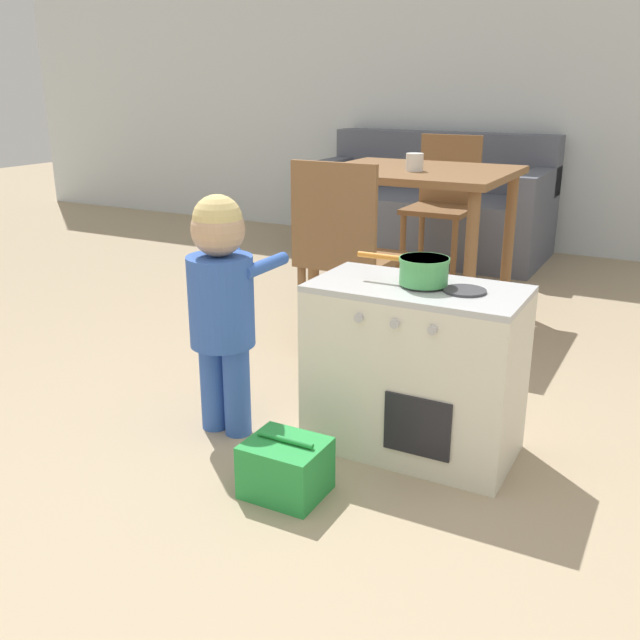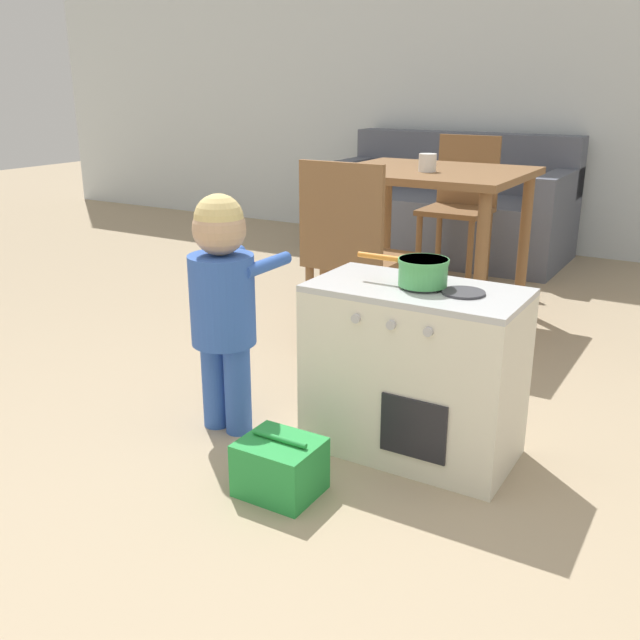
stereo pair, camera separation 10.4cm
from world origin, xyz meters
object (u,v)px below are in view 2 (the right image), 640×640
Objects in this scene: couch at (449,211)px; cup_on_table at (427,163)px; dining_chair_far at (460,204)px; dining_chair_near at (353,255)px; play_kitchen at (414,371)px; toy_basket at (280,467)px; child_figure at (223,291)px; toy_pot at (422,270)px; dining_table at (430,193)px.

couch is 1.66m from cup_on_table.
couch is (-0.32, 0.66, -0.17)m from dining_chair_far.
dining_chair_near reaches higher than cup_on_table.
toy_basket is at bearing -117.09° from play_kitchen.
toy_basket is 0.14× the size of couch.
child_figure is at bearing -94.74° from cup_on_table.
cup_on_table is (-0.51, 1.23, 0.18)m from toy_pot.
toy_pot is 1.44m from dining_table.
couch is at bearing 109.21° from toy_pot.
dining_chair_far is 0.75m from couch.
dining_chair_far reaches higher than toy_pot.
dining_chair_near is at bearing 93.00° from dining_chair_far.
child_figure reaches higher than play_kitchen.
toy_basket is at bearing -80.58° from dining_table.
dining_table is at bearing -73.19° from couch.
cup_on_table is (-0.27, 1.67, 0.71)m from toy_basket.
play_kitchen is at bearing 106.81° from dining_chair_far.
cup_on_table is (-0.50, 1.23, 0.52)m from play_kitchen.
dining_table is at bearing 99.42° from toy_basket.
couch is (-0.43, 1.42, -0.34)m from dining_table.
toy_pot is at bearing 16.44° from child_figure.
play_kitchen is at bearing 62.91° from toy_basket.
child_figure is at bearing 146.92° from toy_basket.
toy_pot is at bearing -68.30° from dining_table.
play_kitchen is 0.40× the size of couch.
play_kitchen is 0.85m from dining_chair_near.
dining_chair_near is (-0.33, 1.05, 0.38)m from toy_basket.
dining_table is 0.78m from dining_chair_far.
couch is at bearing -64.59° from dining_chair_far.
dining_chair_near is at bearing -95.46° from cup_on_table.
child_figure is 0.62m from toy_basket.
toy_pot is at bearing -67.62° from cup_on_table.
dining_table is at bearing 111.22° from play_kitchen.
dining_chair_far reaches higher than child_figure.
dining_chair_near is 0.53× the size of couch.
dining_chair_near is (-0.57, 0.62, -0.15)m from toy_pot.
play_kitchen is at bearing -177.86° from toy_pot.
cup_on_table reaches higher than play_kitchen.
cup_on_table is at bearing 84.54° from dining_chair_near.
toy_pot is 0.33× the size of dining_table.
child_figure and couch have the same top height.
cup_on_table is at bearing 112.38° from toy_pot.
child_figure is 0.91× the size of dining_table.
dining_chair_near is 0.70m from cup_on_table.
couch is at bearing 102.76° from toy_basket.
play_kitchen is 0.77× the size of dining_chair_far.
toy_basket is 2.59m from dining_chair_far.
child_figure is (-0.63, -0.18, -0.11)m from toy_pot.
dining_table is 1.52m from couch.
child_figure is at bearing -83.52° from couch.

